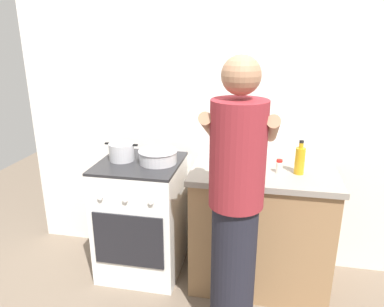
# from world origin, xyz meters

# --- Properties ---
(ground) EXTENTS (6.00, 6.00, 0.00)m
(ground) POSITION_xyz_m (0.00, 0.00, 0.00)
(ground) COLOR #6B5B4C
(back_wall) EXTENTS (3.20, 0.10, 2.50)m
(back_wall) POSITION_xyz_m (0.20, 0.50, 1.25)
(back_wall) COLOR silver
(back_wall) RESTS_ON ground
(countertop) EXTENTS (1.00, 0.60, 0.90)m
(countertop) POSITION_xyz_m (0.55, 0.15, 0.45)
(countertop) COLOR #99724C
(countertop) RESTS_ON ground
(stove_range) EXTENTS (0.60, 0.62, 0.90)m
(stove_range) POSITION_xyz_m (-0.35, 0.15, 0.45)
(stove_range) COLOR white
(stove_range) RESTS_ON ground
(pot) EXTENTS (0.25, 0.19, 0.13)m
(pot) POSITION_xyz_m (-0.49, 0.16, 0.97)
(pot) COLOR #B2B2B7
(pot) RESTS_ON stove_range
(mixing_bowl) EXTENTS (0.29, 0.29, 0.10)m
(mixing_bowl) POSITION_xyz_m (-0.21, 0.16, 0.95)
(mixing_bowl) COLOR #B7B7BC
(mixing_bowl) RESTS_ON stove_range
(utensil_crock) EXTENTS (0.10, 0.10, 0.33)m
(utensil_crock) POSITION_xyz_m (0.35, 0.33, 0.99)
(utensil_crock) COLOR silver
(utensil_crock) RESTS_ON countertop
(spice_bottle) EXTENTS (0.04, 0.04, 0.09)m
(spice_bottle) POSITION_xyz_m (0.65, 0.12, 0.95)
(spice_bottle) COLOR silver
(spice_bottle) RESTS_ON countertop
(oil_bottle) EXTENTS (0.07, 0.07, 0.23)m
(oil_bottle) POSITION_xyz_m (0.78, 0.13, 1.00)
(oil_bottle) COLOR gold
(oil_bottle) RESTS_ON countertop
(person) EXTENTS (0.41, 0.50, 1.70)m
(person) POSITION_xyz_m (0.40, -0.41, 0.86)
(person) COLOR black
(person) RESTS_ON ground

